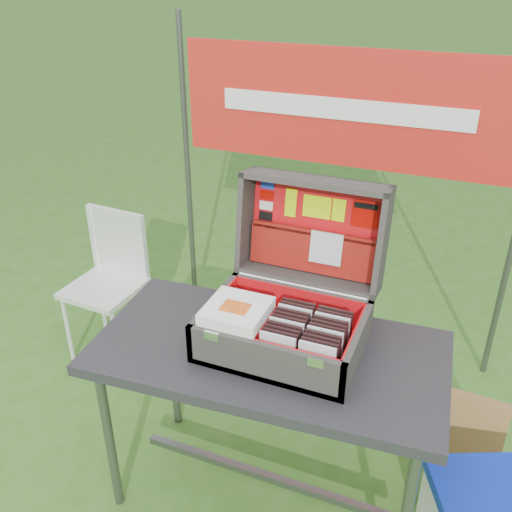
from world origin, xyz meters
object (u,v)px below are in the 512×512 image
at_px(suitcase, 290,276).
at_px(cardboard_box, 460,432).
at_px(table, 268,429).
at_px(chair, 104,290).

relative_size(suitcase, cardboard_box, 1.50).
bearing_deg(table, cardboard_box, 30.87).
xyz_separation_m(table, cardboard_box, (0.68, 0.47, -0.20)).
distance_m(chair, cardboard_box, 1.84).
height_order(table, chair, chair).
bearing_deg(cardboard_box, chair, -179.67).
height_order(table, cardboard_box, table).
bearing_deg(chair, table, -23.44).
height_order(table, suitcase, suitcase).
height_order(suitcase, cardboard_box, suitcase).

